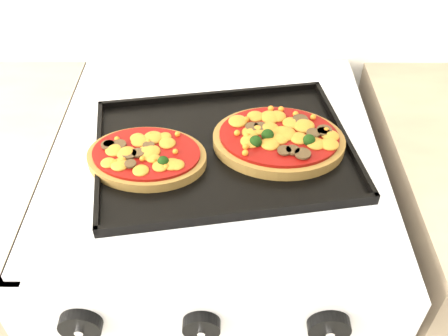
{
  "coord_description": "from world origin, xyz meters",
  "views": [
    {
      "loc": [
        -0.01,
        1.01,
        1.49
      ],
      "look_at": [
        -0.02,
        1.62,
        0.92
      ],
      "focal_mm": 40.0,
      "sensor_mm": 36.0,
      "label": 1
    }
  ],
  "objects_px": {
    "stove": "(217,286)",
    "baking_tray": "(224,148)",
    "pizza_right": "(279,139)",
    "pizza_left": "(147,155)"
  },
  "relations": [
    {
      "from": "stove",
      "to": "pizza_left",
      "type": "height_order",
      "value": "pizza_left"
    },
    {
      "from": "pizza_left",
      "to": "baking_tray",
      "type": "bearing_deg",
      "value": 15.17
    },
    {
      "from": "stove",
      "to": "baking_tray",
      "type": "distance_m",
      "value": 0.47
    },
    {
      "from": "baking_tray",
      "to": "pizza_left",
      "type": "distance_m",
      "value": 0.14
    },
    {
      "from": "baking_tray",
      "to": "pizza_left",
      "type": "relative_size",
      "value": 2.17
    },
    {
      "from": "stove",
      "to": "pizza_left",
      "type": "bearing_deg",
      "value": -151.88
    },
    {
      "from": "baking_tray",
      "to": "pizza_left",
      "type": "xyz_separation_m",
      "value": [
        -0.13,
        -0.04,
        0.01
      ]
    },
    {
      "from": "stove",
      "to": "baking_tray",
      "type": "height_order",
      "value": "baking_tray"
    },
    {
      "from": "baking_tray",
      "to": "pizza_right",
      "type": "bearing_deg",
      "value": -4.36
    },
    {
      "from": "pizza_right",
      "to": "baking_tray",
      "type": "bearing_deg",
      "value": -174.93
    }
  ]
}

